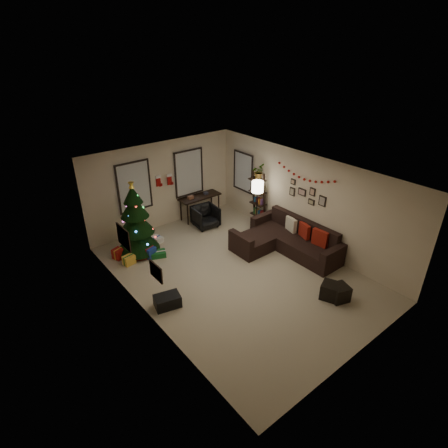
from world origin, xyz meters
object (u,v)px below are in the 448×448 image
(desk_chair, at_px, (206,217))
(bookshelf, at_px, (259,200))
(christmas_tree, at_px, (136,224))
(desk, at_px, (200,199))
(sofa, at_px, (285,241))

(desk_chair, relative_size, bookshelf, 0.38)
(christmas_tree, distance_m, bookshelf, 3.86)
(desk, bearing_deg, sofa, -78.40)
(sofa, height_order, desk_chair, sofa)
(bookshelf, bearing_deg, christmas_tree, 167.11)
(christmas_tree, xyz_separation_m, desk_chair, (2.39, 0.09, -0.56))
(desk, bearing_deg, christmas_tree, -164.33)
(christmas_tree, relative_size, bookshelf, 1.20)
(christmas_tree, distance_m, desk, 2.75)
(desk, distance_m, bookshelf, 1.97)
(desk, bearing_deg, bookshelf, -54.93)
(desk_chair, distance_m, bookshelf, 1.75)
(sofa, height_order, bookshelf, bookshelf)
(christmas_tree, xyz_separation_m, desk, (2.64, 0.74, -0.23))
(christmas_tree, height_order, sofa, christmas_tree)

